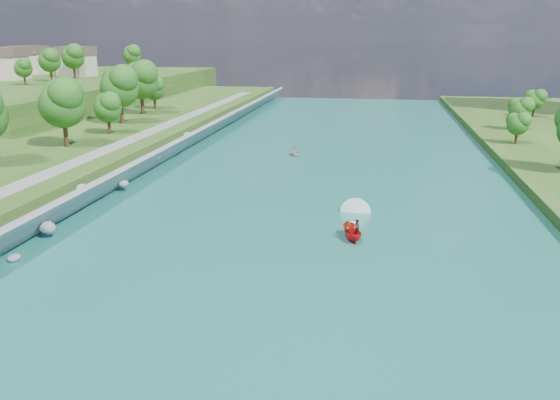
# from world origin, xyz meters

# --- Properties ---
(ground) EXTENTS (260.00, 260.00, 0.00)m
(ground) POSITION_xyz_m (0.00, 0.00, 0.00)
(ground) COLOR #2D5119
(ground) RESTS_ON ground
(river_water) EXTENTS (55.00, 240.00, 0.10)m
(river_water) POSITION_xyz_m (0.00, 20.00, 0.05)
(river_water) COLOR #185D52
(river_water) RESTS_ON ground
(ridge_west) EXTENTS (60.00, 120.00, 9.00)m
(ridge_west) POSITION_xyz_m (-82.50, 95.00, 4.50)
(ridge_west) COLOR #2D5119
(ridge_west) RESTS_ON ground
(riprap_bank) EXTENTS (3.89, 236.00, 4.05)m
(riprap_bank) POSITION_xyz_m (-25.85, 19.20, 1.80)
(riprap_bank) COLOR slate
(riprap_bank) RESTS_ON ground
(riverside_path) EXTENTS (3.00, 200.00, 0.10)m
(riverside_path) POSITION_xyz_m (-32.50, 20.00, 3.55)
(riverside_path) COLOR gray
(riverside_path) RESTS_ON berm_west
(ridge_houses) EXTENTS (29.50, 29.50, 8.40)m
(ridge_houses) POSITION_xyz_m (-88.67, 100.00, 13.31)
(ridge_houses) COLOR beige
(ridge_houses) RESTS_ON ridge_west
(trees_ridge) EXTENTS (14.91, 53.24, 10.80)m
(trees_ridge) POSITION_xyz_m (-73.67, 97.59, 13.85)
(trees_ridge) COLOR #234E14
(trees_ridge) RESTS_ON ridge_west
(motorboat) EXTENTS (3.60, 18.90, 2.06)m
(motorboat) POSITION_xyz_m (5.84, 8.39, 0.75)
(motorboat) COLOR red
(motorboat) RESTS_ON river_water
(raft) EXTENTS (3.25, 3.65, 1.60)m
(raft) POSITION_xyz_m (-6.20, 46.39, 0.46)
(raft) COLOR #9B9DA3
(raft) RESTS_ON river_water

